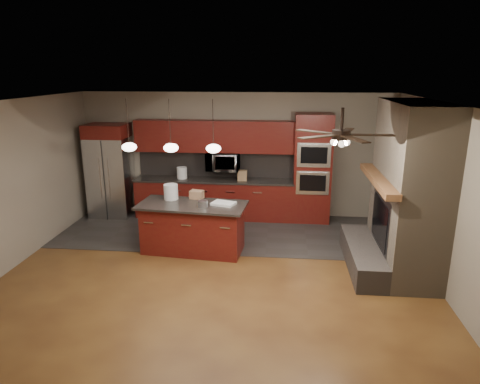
# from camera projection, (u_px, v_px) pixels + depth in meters

# --- Properties ---
(ground) EXTENTS (7.00, 7.00, 0.00)m
(ground) POSITION_uv_depth(u_px,v_px,m) (218.00, 270.00, 7.24)
(ground) COLOR brown
(ground) RESTS_ON ground
(ceiling) EXTENTS (7.00, 6.00, 0.02)m
(ceiling) POSITION_uv_depth(u_px,v_px,m) (215.00, 102.00, 6.46)
(ceiling) COLOR white
(ceiling) RESTS_ON back_wall
(back_wall) EXTENTS (7.00, 0.02, 2.80)m
(back_wall) POSITION_uv_depth(u_px,v_px,m) (236.00, 155.00, 9.72)
(back_wall) COLOR gray
(back_wall) RESTS_ON ground
(right_wall) EXTENTS (0.02, 6.00, 2.80)m
(right_wall) POSITION_uv_depth(u_px,v_px,m) (443.00, 197.00, 6.52)
(right_wall) COLOR gray
(right_wall) RESTS_ON ground
(left_wall) EXTENTS (0.02, 6.00, 2.80)m
(left_wall) POSITION_uv_depth(u_px,v_px,m) (11.00, 185.00, 7.18)
(left_wall) COLOR gray
(left_wall) RESTS_ON ground
(slate_tile_patch) EXTENTS (7.00, 2.40, 0.01)m
(slate_tile_patch) POSITION_uv_depth(u_px,v_px,m) (230.00, 232.00, 8.96)
(slate_tile_patch) COLOR #2E2C2A
(slate_tile_patch) RESTS_ON ground
(fireplace_column) EXTENTS (1.30, 2.10, 2.80)m
(fireplace_column) POSITION_uv_depth(u_px,v_px,m) (404.00, 195.00, 6.97)
(fireplace_column) COLOR #786955
(fireplace_column) RESTS_ON ground
(back_cabinetry) EXTENTS (3.59, 0.64, 2.20)m
(back_cabinetry) POSITION_uv_depth(u_px,v_px,m) (214.00, 179.00, 9.66)
(back_cabinetry) COLOR #56180F
(back_cabinetry) RESTS_ON ground
(oven_tower) EXTENTS (0.80, 0.63, 2.38)m
(oven_tower) POSITION_uv_depth(u_px,v_px,m) (312.00, 169.00, 9.32)
(oven_tower) COLOR #56180F
(oven_tower) RESTS_ON ground
(microwave) EXTENTS (0.73, 0.41, 0.50)m
(microwave) POSITION_uv_depth(u_px,v_px,m) (223.00, 161.00, 9.53)
(microwave) COLOR silver
(microwave) RESTS_ON back_cabinetry
(refrigerator) EXTENTS (0.91, 0.75, 2.12)m
(refrigerator) POSITION_uv_depth(u_px,v_px,m) (110.00, 171.00, 9.72)
(refrigerator) COLOR silver
(refrigerator) RESTS_ON ground
(kitchen_island) EXTENTS (2.03, 1.07, 0.92)m
(kitchen_island) POSITION_uv_depth(u_px,v_px,m) (193.00, 227.00, 7.89)
(kitchen_island) COLOR #56180F
(kitchen_island) RESTS_ON ground
(white_bucket) EXTENTS (0.29, 0.29, 0.29)m
(white_bucket) POSITION_uv_depth(u_px,v_px,m) (171.00, 192.00, 8.02)
(white_bucket) COLOR silver
(white_bucket) RESTS_ON kitchen_island
(paint_can) EXTENTS (0.21, 0.21, 0.12)m
(paint_can) POSITION_uv_depth(u_px,v_px,m) (203.00, 204.00, 7.58)
(paint_can) COLOR #B1B1B6
(paint_can) RESTS_ON kitchen_island
(paint_tray) EXTENTS (0.47, 0.39, 0.04)m
(paint_tray) POSITION_uv_depth(u_px,v_px,m) (224.00, 203.00, 7.74)
(paint_tray) COLOR white
(paint_tray) RESTS_ON kitchen_island
(cardboard_box) EXTENTS (0.27, 0.22, 0.15)m
(cardboard_box) POSITION_uv_depth(u_px,v_px,m) (197.00, 195.00, 8.09)
(cardboard_box) COLOR #936A4C
(cardboard_box) RESTS_ON kitchen_island
(counter_bucket) EXTENTS (0.27, 0.27, 0.26)m
(counter_bucket) POSITION_uv_depth(u_px,v_px,m) (182.00, 173.00, 9.65)
(counter_bucket) COLOR white
(counter_bucket) RESTS_ON back_cabinetry
(counter_box) EXTENTS (0.21, 0.16, 0.23)m
(counter_box) POSITION_uv_depth(u_px,v_px,m) (242.00, 175.00, 9.47)
(counter_box) COLOR #92704B
(counter_box) RESTS_ON back_cabinetry
(pendant_left) EXTENTS (0.26, 0.26, 0.92)m
(pendant_left) POSITION_uv_depth(u_px,v_px,m) (129.00, 147.00, 7.52)
(pendant_left) COLOR black
(pendant_left) RESTS_ON ceiling
(pendant_center) EXTENTS (0.26, 0.26, 0.92)m
(pendant_center) POSITION_uv_depth(u_px,v_px,m) (171.00, 148.00, 7.45)
(pendant_center) COLOR black
(pendant_center) RESTS_ON ceiling
(pendant_right) EXTENTS (0.26, 0.26, 0.92)m
(pendant_right) POSITION_uv_depth(u_px,v_px,m) (213.00, 148.00, 7.38)
(pendant_right) COLOR black
(pendant_right) RESTS_ON ceiling
(ceiling_fan) EXTENTS (1.27, 1.33, 0.41)m
(ceiling_fan) POSITION_uv_depth(u_px,v_px,m) (341.00, 134.00, 5.62)
(ceiling_fan) COLOR black
(ceiling_fan) RESTS_ON ceiling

